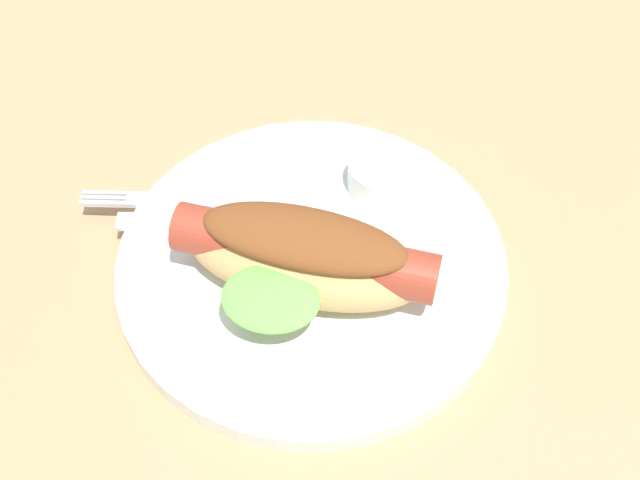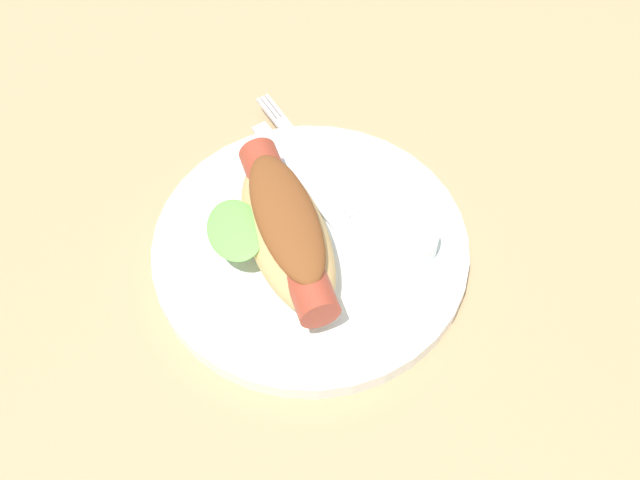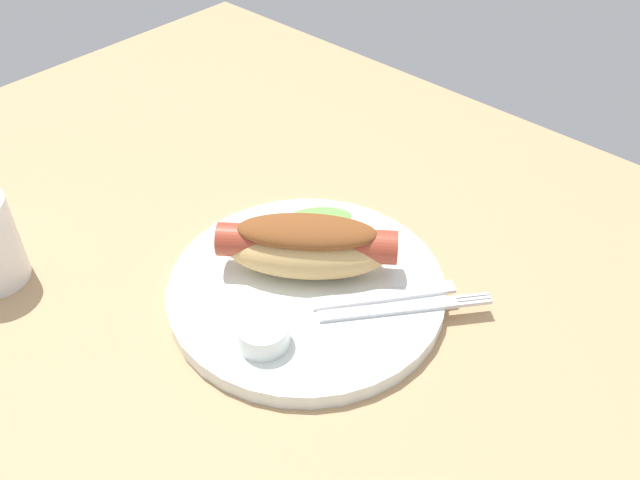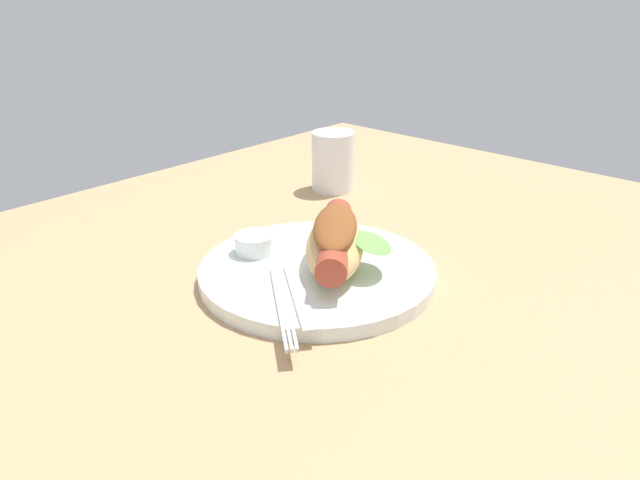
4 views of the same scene
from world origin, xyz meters
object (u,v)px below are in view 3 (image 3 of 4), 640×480
object	(u,v)px
plate	(306,289)
fork	(402,308)
sauce_ramekin	(263,334)
knife	(384,295)
hot_dog	(307,245)

from	to	relation	value
plate	fork	bearing A→B (deg)	-159.02
sauce_ramekin	knife	size ratio (longest dim) A/B	0.34
knife	plate	bearing A→B (deg)	155.32
hot_dog	knife	distance (cm)	8.53
fork	knife	bearing A→B (deg)	125.07
sauce_ramekin	knife	xyz separation A→B (cm)	(-4.19, -11.26, -0.93)
fork	sauce_ramekin	bearing A→B (deg)	-171.01
sauce_ramekin	fork	size ratio (longest dim) A/B	0.35
sauce_ramekin	fork	world-z (taller)	sauce_ramekin
plate	fork	size ratio (longest dim) A/B	1.99
plate	sauce_ramekin	xyz separation A→B (cm)	(-2.41, 7.74, 1.91)
sauce_ramekin	knife	bearing A→B (deg)	-110.42
sauce_ramekin	plate	bearing A→B (deg)	-72.69
plate	hot_dog	xyz separation A→B (cm)	(1.19, -1.55, 3.82)
plate	sauce_ramekin	world-z (taller)	sauce_ramekin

